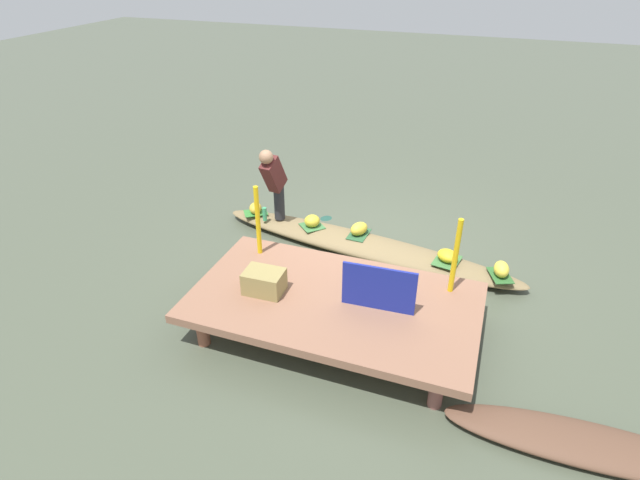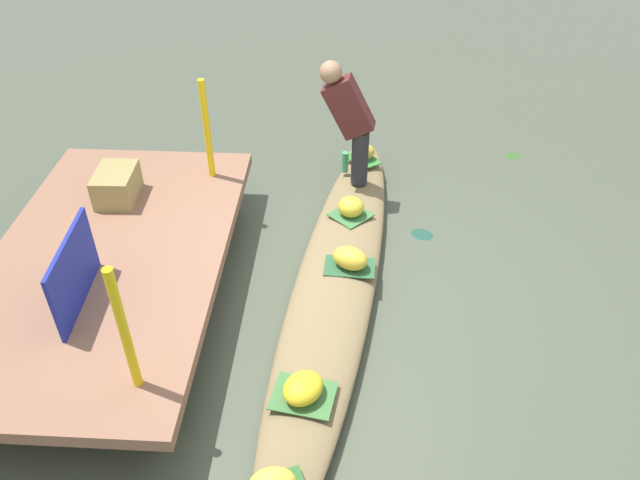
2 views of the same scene
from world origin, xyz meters
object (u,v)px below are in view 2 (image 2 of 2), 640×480
at_px(banana_bunch_1, 351,207).
at_px(market_banner, 74,273).
at_px(water_bottle, 345,162).
at_px(banana_bunch_4, 350,258).
at_px(produce_crate, 117,185).
at_px(banana_bunch_0, 363,152).
at_px(banana_bunch_3, 303,388).
at_px(vendor_boat, 335,285).
at_px(vendor_person, 349,117).

bearing_deg(banana_bunch_1, market_banner, 128.13).
bearing_deg(banana_bunch_1, water_bottle, 5.31).
height_order(banana_bunch_4, produce_crate, produce_crate).
relative_size(water_bottle, produce_crate, 0.49).
bearing_deg(banana_bunch_0, banana_bunch_4, 176.71).
bearing_deg(banana_bunch_0, banana_bunch_3, 172.88).
bearing_deg(vendor_boat, banana_bunch_3, 179.42).
height_order(banana_bunch_3, vendor_person, vendor_person).
bearing_deg(produce_crate, banana_bunch_1, -84.72).
xyz_separation_m(banana_bunch_3, market_banner, (0.56, 1.60, 0.42)).
bearing_deg(banana_bunch_3, vendor_boat, -7.88).
distance_m(vendor_person, produce_crate, 2.13).
bearing_deg(vendor_person, produce_crate, 111.01).
distance_m(banana_bunch_1, market_banner, 2.42).
relative_size(vendor_person, market_banner, 1.51).
height_order(vendor_boat, banana_bunch_1, banana_bunch_1).
relative_size(vendor_boat, banana_bunch_1, 19.39).
bearing_deg(banana_bunch_1, vendor_boat, 172.66).
distance_m(banana_bunch_0, banana_bunch_3, 3.04).
xyz_separation_m(banana_bunch_4, water_bottle, (1.47, 0.07, 0.01)).
distance_m(banana_bunch_0, banana_bunch_1, 0.99).
bearing_deg(banana_bunch_0, market_banner, 141.15).
bearing_deg(vendor_boat, banana_bunch_1, -0.04).
bearing_deg(vendor_boat, produce_crate, 78.55).
bearing_deg(market_banner, vendor_boat, -73.03).
bearing_deg(banana_bunch_3, produce_crate, 43.34).
height_order(banana_bunch_0, vendor_person, vendor_person).
distance_m(banana_bunch_1, vendor_person, 0.82).
xyz_separation_m(banana_bunch_0, produce_crate, (-1.17, 2.11, 0.29)).
xyz_separation_m(banana_bunch_3, vendor_person, (2.60, -0.23, 0.60)).
xyz_separation_m(banana_bunch_1, water_bottle, (0.74, 0.07, 0.01)).
bearing_deg(banana_bunch_3, water_bottle, -4.20).
bearing_deg(produce_crate, banana_bunch_3, -136.66).
distance_m(vendor_boat, banana_bunch_3, 1.22).
relative_size(vendor_person, water_bottle, 5.61).
height_order(banana_bunch_1, vendor_person, vendor_person).
distance_m(vendor_person, market_banner, 2.75).
bearing_deg(produce_crate, market_banner, -174.00).
xyz_separation_m(vendor_person, water_bottle, (0.17, 0.03, -0.58)).
xyz_separation_m(banana_bunch_1, market_banner, (-1.47, 1.87, 0.41)).
bearing_deg(produce_crate, vendor_person, -68.99).
height_order(banana_bunch_3, market_banner, market_banner).
height_order(banana_bunch_3, water_bottle, water_bottle).
height_order(vendor_boat, water_bottle, water_bottle).
xyz_separation_m(banana_bunch_3, produce_crate, (1.84, 1.74, 0.29)).
height_order(banana_bunch_4, market_banner, market_banner).
height_order(vendor_boat, banana_bunch_3, banana_bunch_3).
relative_size(vendor_boat, water_bottle, 21.42).
bearing_deg(vendor_person, banana_bunch_1, -175.82).
distance_m(vendor_boat, water_bottle, 1.59).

